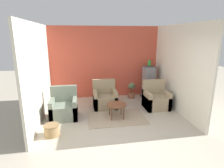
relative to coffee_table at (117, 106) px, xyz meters
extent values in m
plane|color=#B2A893|center=(-0.08, -1.38, -0.39)|extent=(20.00, 20.00, 0.00)
cube|color=#C64C38|center=(-0.08, 2.14, 0.99)|extent=(4.33, 0.06, 2.76)
cube|color=beige|center=(-2.22, 0.37, 0.99)|extent=(0.06, 3.48, 2.76)
cube|color=beige|center=(2.06, 0.37, 0.99)|extent=(0.06, 3.48, 2.76)
cube|color=gray|center=(0.00, 0.00, -0.39)|extent=(1.72, 1.19, 0.01)
cylinder|color=brown|center=(0.00, 0.00, 0.03)|extent=(0.59, 0.59, 0.04)
cylinder|color=brown|center=(-0.18, -0.18, -0.19)|extent=(0.04, 0.04, 0.40)
cylinder|color=brown|center=(0.18, -0.18, -0.19)|extent=(0.04, 0.04, 0.40)
cylinder|color=brown|center=(-0.18, 0.18, -0.19)|extent=(0.04, 0.04, 0.40)
cylinder|color=brown|center=(0.18, 0.18, -0.19)|extent=(0.04, 0.04, 0.40)
cube|color=slate|center=(-1.56, 0.24, -0.17)|extent=(0.79, 0.72, 0.44)
cube|color=slate|center=(-1.56, 0.53, 0.29)|extent=(0.79, 0.14, 0.50)
cube|color=slate|center=(-1.89, 0.24, -0.09)|extent=(0.12, 0.72, 0.61)
cube|color=slate|center=(-1.22, 0.24, -0.09)|extent=(0.12, 0.72, 0.61)
cube|color=#9E896B|center=(1.47, 0.54, -0.17)|extent=(0.79, 0.72, 0.44)
cube|color=#9E896B|center=(1.47, 0.83, 0.29)|extent=(0.79, 0.14, 0.50)
cube|color=#9E896B|center=(1.14, 0.54, -0.09)|extent=(0.12, 0.72, 0.61)
cube|color=#9E896B|center=(1.81, 0.54, -0.09)|extent=(0.12, 0.72, 0.61)
cube|color=#8E7A5B|center=(-0.24, 0.89, -0.17)|extent=(0.79, 0.72, 0.44)
cube|color=#8E7A5B|center=(-0.24, 1.18, 0.29)|extent=(0.79, 0.14, 0.50)
cube|color=#8E7A5B|center=(-0.57, 0.89, -0.09)|extent=(0.12, 0.72, 0.61)
cube|color=#8E7A5B|center=(0.10, 0.89, -0.09)|extent=(0.12, 0.72, 0.61)
cube|color=#555559|center=(1.59, 1.68, -0.35)|extent=(0.49, 0.49, 0.09)
cube|color=gray|center=(1.59, 1.68, 0.27)|extent=(0.41, 0.41, 1.14)
cube|color=#555559|center=(1.59, 1.68, 0.85)|extent=(0.44, 0.44, 0.03)
ellipsoid|color=green|center=(1.59, 1.68, 0.96)|extent=(0.12, 0.15, 0.19)
sphere|color=green|center=(1.59, 1.66, 1.06)|extent=(0.10, 0.10, 0.10)
cone|color=gold|center=(1.59, 1.62, 1.06)|extent=(0.05, 0.05, 0.05)
cone|color=green|center=(1.59, 1.75, 0.94)|extent=(0.06, 0.12, 0.16)
cylinder|color=brown|center=(0.93, 1.72, -0.29)|extent=(0.24, 0.24, 0.21)
cylinder|color=brown|center=(0.93, 1.72, -0.08)|extent=(0.03, 0.03, 0.20)
sphere|color=#566B47|center=(0.93, 1.72, 0.11)|extent=(0.25, 0.25, 0.25)
sphere|color=#566B47|center=(0.86, 1.74, 0.07)|extent=(0.15, 0.15, 0.15)
sphere|color=#566B47|center=(0.99, 1.70, 0.08)|extent=(0.14, 0.14, 0.14)
cylinder|color=#A37F51|center=(-1.78, -0.76, -0.25)|extent=(0.36, 0.36, 0.29)
cylinder|color=brown|center=(-1.78, -0.76, -0.11)|extent=(0.38, 0.38, 0.02)
camera|label=1|loc=(-0.98, -5.14, 2.06)|focal=30.00mm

